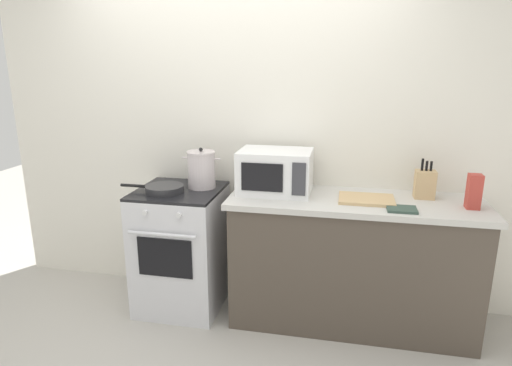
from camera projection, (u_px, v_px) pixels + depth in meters
ground_plane at (202, 358)px, 2.77m from camera, size 10.00×10.00×0.00m
back_wall at (276, 139)px, 3.29m from camera, size 4.40×0.10×2.50m
lower_cabinet_right at (351, 264)px, 3.06m from camera, size 1.64×0.56×0.88m
countertop_right at (355, 202)px, 2.94m from camera, size 1.70×0.60×0.04m
stove at (181, 248)px, 3.28m from camera, size 0.60×0.64×0.92m
stock_pot at (202, 169)px, 3.18m from camera, size 0.29×0.21×0.30m
frying_pan at (164, 189)px, 3.08m from camera, size 0.47×0.27×0.05m
microwave at (275, 171)px, 3.06m from camera, size 0.50×0.37×0.30m
cutting_board at (366, 199)px, 2.90m from camera, size 0.36×0.26×0.02m
knife_block at (425, 184)px, 2.93m from camera, size 0.13×0.10×0.27m
pasta_box at (474, 192)px, 2.72m from camera, size 0.08×0.08×0.22m
oven_mitt at (402, 209)px, 2.71m from camera, size 0.18×0.14×0.02m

